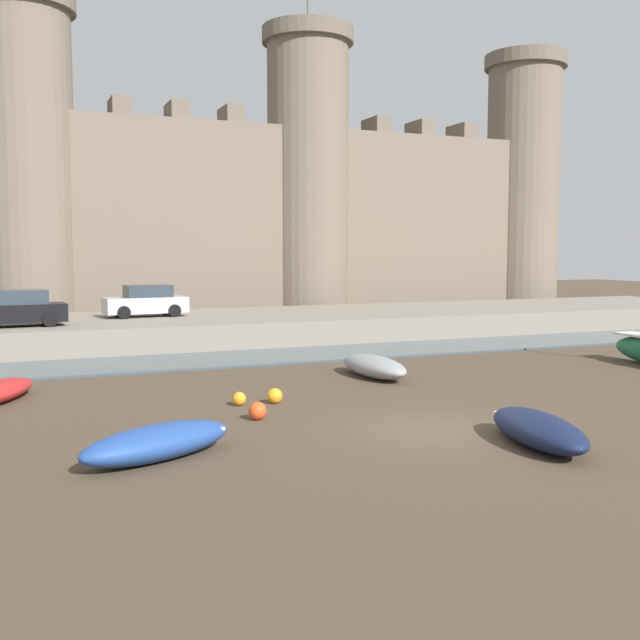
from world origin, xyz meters
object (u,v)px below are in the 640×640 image
at_px(car_quay_centre_west, 146,301).
at_px(mooring_buoy_near_channel, 239,399).
at_px(rowboat_foreground_centre, 374,366).
at_px(mooring_buoy_mid_mud, 257,411).
at_px(rowboat_midflat_centre, 158,442).
at_px(mooring_buoy_off_centre, 275,396).
at_px(car_quay_east, 18,309).
at_px(rowboat_midflat_left, 538,429).

bearing_deg(car_quay_centre_west, mooring_buoy_near_channel, -90.63).
xyz_separation_m(rowboat_foreground_centre, mooring_buoy_mid_mud, (-6.11, -5.04, -0.16)).
relative_size(rowboat_foreground_centre, rowboat_midflat_centre, 0.99).
bearing_deg(rowboat_midflat_centre, car_quay_centre_west, 80.97).
bearing_deg(mooring_buoy_off_centre, car_quay_centre_west, 92.95).
bearing_deg(mooring_buoy_mid_mud, rowboat_foreground_centre, 39.53).
distance_m(mooring_buoy_mid_mud, car_quay_centre_west, 19.30).
xyz_separation_m(mooring_buoy_mid_mud, mooring_buoy_near_channel, (0.08, 2.04, -0.05)).
bearing_deg(mooring_buoy_off_centre, car_quay_east, 115.94).
bearing_deg(mooring_buoy_off_centre, mooring_buoy_near_channel, 173.62).
xyz_separation_m(mooring_buoy_near_channel, car_quay_east, (-5.91, 14.26, 1.86)).
xyz_separation_m(rowboat_midflat_centre, mooring_buoy_near_channel, (3.32, 4.93, -0.20)).
height_order(mooring_buoy_off_centre, mooring_buoy_near_channel, mooring_buoy_off_centre).
height_order(rowboat_foreground_centre, mooring_buoy_off_centre, rowboat_foreground_centre).
xyz_separation_m(rowboat_midflat_left, mooring_buoy_mid_mud, (-5.31, 5.17, -0.15)).
height_order(rowboat_foreground_centre, car_quay_centre_west, car_quay_centre_west).
bearing_deg(rowboat_midflat_left, mooring_buoy_off_centre, 120.29).
bearing_deg(mooring_buoy_near_channel, mooring_buoy_off_centre, -6.38).
height_order(rowboat_midflat_left, car_quay_centre_west, car_quay_centre_west).
distance_m(rowboat_midflat_centre, mooring_buoy_off_centre, 6.53).
height_order(rowboat_midflat_centre, car_quay_centre_west, car_quay_centre_west).
xyz_separation_m(mooring_buoy_mid_mud, car_quay_centre_west, (0.27, 19.22, 1.81)).
relative_size(mooring_buoy_near_channel, car_quay_east, 0.10).
height_order(mooring_buoy_mid_mud, mooring_buoy_near_channel, mooring_buoy_mid_mud).
relative_size(rowboat_midflat_left, rowboat_midflat_centre, 1.00).
relative_size(rowboat_midflat_left, mooring_buoy_near_channel, 9.77).
height_order(rowboat_foreground_centre, mooring_buoy_mid_mud, rowboat_foreground_centre).
xyz_separation_m(rowboat_foreground_centre, rowboat_midflat_centre, (-9.35, -7.94, -0.00)).
height_order(mooring_buoy_mid_mud, car_quay_east, car_quay_east).
xyz_separation_m(rowboat_foreground_centre, mooring_buoy_near_channel, (-6.03, -3.01, -0.21)).
xyz_separation_m(mooring_buoy_near_channel, car_quay_centre_west, (0.19, 17.18, 1.86)).
bearing_deg(rowboat_foreground_centre, car_quay_east, 136.70).
relative_size(mooring_buoy_mid_mud, mooring_buoy_off_centre, 1.06).
relative_size(rowboat_foreground_centre, mooring_buoy_near_channel, 9.65).
bearing_deg(rowboat_midflat_centre, rowboat_foreground_centre, 40.32).
height_order(rowboat_midflat_left, mooring_buoy_near_channel, rowboat_midflat_left).
bearing_deg(car_quay_centre_west, car_quay_east, -154.41).
xyz_separation_m(rowboat_midflat_centre, mooring_buoy_off_centre, (4.41, 4.81, -0.17)).
bearing_deg(car_quay_east, mooring_buoy_off_centre, -64.06).
relative_size(mooring_buoy_near_channel, car_quay_centre_west, 0.10).
xyz_separation_m(rowboat_midflat_left, rowboat_midflat_centre, (-8.55, 2.28, 0.00)).
height_order(rowboat_midflat_left, car_quay_east, car_quay_east).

